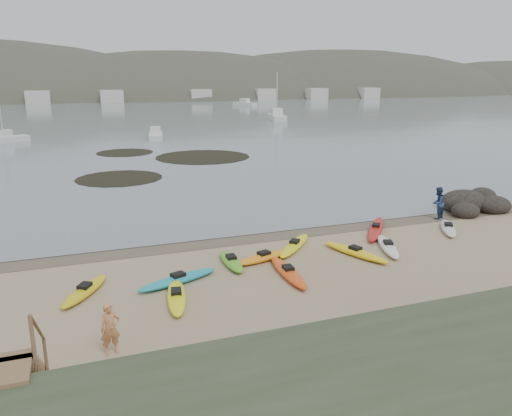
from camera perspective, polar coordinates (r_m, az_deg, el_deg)
name	(u,v)px	position (r m, az deg, el deg)	size (l,w,h in m)	color
ground	(256,235)	(27.27, 0.00, -3.05)	(600.00, 600.00, 0.00)	tan
wet_sand	(258,236)	(27.00, 0.22, -3.22)	(60.00, 60.00, 0.00)	brown
water	(85,90)	(324.60, -18.94, 12.61)	(1200.00, 1200.00, 0.00)	slate
stairs	(8,372)	(14.86, -26.46, -16.43)	(1.50, 2.70, 2.10)	olive
kayaks	(296,256)	(23.67, 4.62, -5.50)	(21.65, 8.77, 0.34)	white
person_west	(110,329)	(16.45, -16.32, -13.10)	(0.61, 0.40, 1.67)	tan
person_east	(438,203)	(31.96, 20.06, 0.55)	(0.95, 0.74, 1.96)	navy
rock_cluster	(473,207)	(35.15, 23.57, 0.15)	(5.05, 3.67, 1.58)	black
kelp_mats	(166,161)	(51.71, -10.21, 5.33)	(18.03, 21.47, 0.04)	black
moored_boats	(123,116)	(105.73, -14.91, 10.14)	(91.00, 78.06, 1.27)	silver
far_hills	(189,133)	(224.93, -7.61, 8.53)	(550.00, 135.00, 80.00)	#384235
far_town	(119,96)	(170.15, -15.36, 12.20)	(199.00, 5.00, 4.00)	beige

